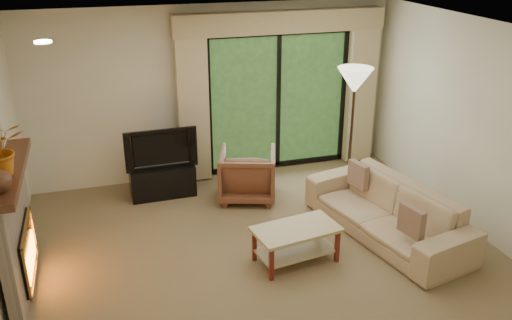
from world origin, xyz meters
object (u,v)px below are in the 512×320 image
object	(u,v)px
armchair	(248,174)
sofa	(386,211)
media_console	(163,180)
coffee_table	(296,244)

from	to	relation	value
armchair	sofa	xyz separation A→B (m)	(1.37, -1.49, -0.03)
armchair	sofa	world-z (taller)	armchair
media_console	coffee_table	size ratio (longest dim) A/B	0.95
media_console	sofa	bearing A→B (deg)	-38.64
sofa	coffee_table	world-z (taller)	sofa
media_console	coffee_table	xyz separation A→B (m)	(1.23, -2.16, -0.01)
armchair	coffee_table	distance (m)	1.73
armchair	coffee_table	size ratio (longest dim) A/B	0.83
sofa	coffee_table	xyz separation A→B (m)	(-1.28, -0.24, -0.12)
media_console	armchair	distance (m)	1.23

